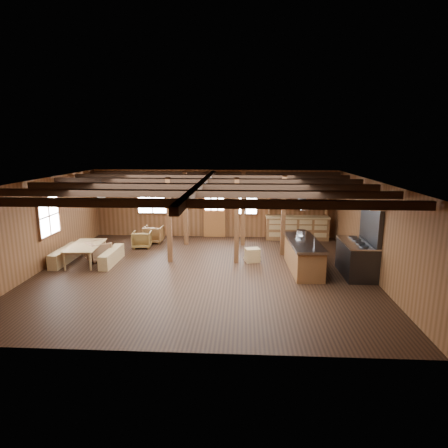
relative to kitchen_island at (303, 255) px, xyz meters
The scene contains 22 objects.
room 3.23m from the kitchen_island, behind, with size 10.04×9.04×2.84m.
ceiling_joists 3.79m from the kitchen_island, behind, with size 9.80×8.82×0.18m.
timber_posts 3.22m from the kitchen_island, 146.00° to the left, with size 3.95×2.35×2.80m.
back_door 5.14m from the kitchen_island, 126.92° to the left, with size 1.02×0.08×2.15m.
window_back_left 7.10m from the kitchen_island, 144.13° to the left, with size 1.32×0.06×1.32m.
window_back_right 4.61m from the kitchen_island, 113.41° to the left, with size 1.02×0.06×1.32m.
window_left 8.12m from the kitchen_island, behind, with size 0.14×1.24×1.32m.
notice_boards 6.25m from the kitchen_island, 138.13° to the left, with size 1.08×0.03×0.90m.
back_counter 3.86m from the kitchen_island, 85.21° to the left, with size 2.55×0.60×2.45m.
pendant_lamps 5.65m from the kitchen_island, behind, with size 1.86×2.36×0.66m.
pot_rack 1.80m from the kitchen_island, behind, with size 0.39×3.00×0.45m.
kitchen_island is the anchor object (origin of this frame).
step_stool 1.74m from the kitchen_island, 154.02° to the left, with size 0.52×0.37×0.46m, color #997745.
commercial_range 1.62m from the kitchen_island, 12.71° to the right, with size 0.89×1.74×2.15m.
dining_table 6.99m from the kitchen_island, behind, with size 1.73×0.96×0.61m, color #9B7646.
bench_wall 7.74m from the kitchen_island, behind, with size 0.32×1.73×0.48m, color #997745.
bench_aisle 6.17m from the kitchen_island, behind, with size 0.31×1.65×0.45m, color #997745.
armchair_a 6.20m from the kitchen_island, 150.79° to the left, with size 0.71×0.73×0.67m, color brown.
armchair_b 6.11m from the kitchen_island, 158.20° to the left, with size 0.67×0.69×0.62m, color brown.
armchair_c 6.73m from the kitchen_island, behind, with size 0.69×0.71×0.65m, color brown.
counter_pot 0.87m from the kitchen_island, 88.51° to the left, with size 0.30×0.30×0.18m, color silver.
bowl 0.65m from the kitchen_island, 101.34° to the left, with size 0.24×0.24×0.06m, color silver.
Camera 1 is at (1.24, -10.81, 3.86)m, focal length 30.00 mm.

